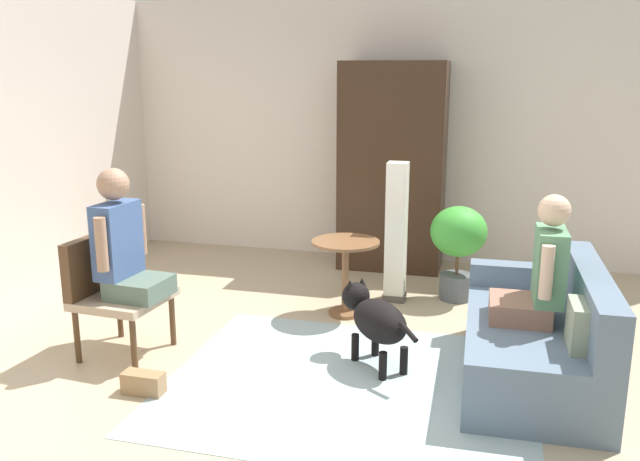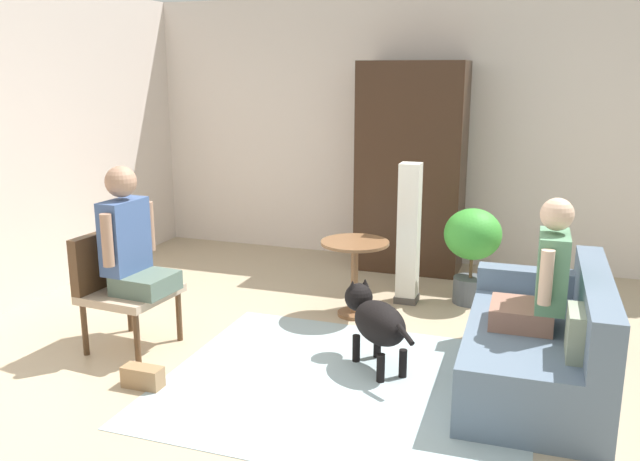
% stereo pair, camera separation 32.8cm
% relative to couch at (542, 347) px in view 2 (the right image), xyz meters
% --- Properties ---
extents(ground_plane, '(7.49, 7.49, 0.00)m').
position_rel_couch_xyz_m(ground_plane, '(-1.39, -0.37, -0.29)').
color(ground_plane, tan).
extents(back_wall, '(6.65, 0.12, 2.80)m').
position_rel_couch_xyz_m(back_wall, '(-1.39, 2.81, 1.12)').
color(back_wall, silver).
rests_on(back_wall, ground).
extents(area_rug, '(2.41, 2.04, 0.01)m').
position_rel_couch_xyz_m(area_rug, '(-1.22, -0.39, -0.28)').
color(area_rug, '#9EB2B7').
rests_on(area_rug, ground).
extents(couch, '(0.89, 1.62, 0.79)m').
position_rel_couch_xyz_m(couch, '(0.00, 0.00, 0.00)').
color(couch, slate).
rests_on(couch, ground).
extents(armchair, '(0.62, 0.64, 0.88)m').
position_rel_couch_xyz_m(armchair, '(-3.02, -0.32, 0.23)').
color(armchair, '#4C331E').
rests_on(armchair, ground).
extents(person_on_couch, '(0.47, 0.56, 0.85)m').
position_rel_couch_xyz_m(person_on_couch, '(-0.04, -0.02, 0.47)').
color(person_on_couch, '#8B604F').
extents(person_on_armchair, '(0.48, 0.54, 0.92)m').
position_rel_couch_xyz_m(person_on_armchair, '(-2.88, -0.33, 0.55)').
color(person_on_armchair, '#526558').
extents(round_end_table, '(0.57, 0.57, 0.65)m').
position_rel_couch_xyz_m(round_end_table, '(-1.53, 0.87, 0.18)').
color(round_end_table, brown).
rests_on(round_end_table, ground).
extents(dog, '(0.63, 0.65, 0.57)m').
position_rel_couch_xyz_m(dog, '(-1.11, -0.05, 0.06)').
color(dog, black).
rests_on(dog, ground).
extents(potted_plant, '(0.50, 0.50, 0.86)m').
position_rel_couch_xyz_m(potted_plant, '(-0.64, 1.51, 0.27)').
color(potted_plant, '#4C5156').
rests_on(potted_plant, ground).
extents(column_lamp, '(0.20, 0.20, 1.26)m').
position_rel_couch_xyz_m(column_lamp, '(-1.17, 1.35, 0.34)').
color(column_lamp, '#4C4742').
rests_on(column_lamp, ground).
extents(armoire_cabinet, '(1.06, 0.56, 2.13)m').
position_rel_couch_xyz_m(armoire_cabinet, '(-1.38, 2.40, 0.78)').
color(armoire_cabinet, '#382316').
rests_on(armoire_cabinet, ground).
extents(handbag, '(0.27, 0.12, 0.14)m').
position_rel_couch_xyz_m(handbag, '(-2.48, -0.86, -0.21)').
color(handbag, '#99724C').
rests_on(handbag, ground).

